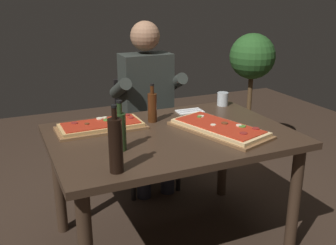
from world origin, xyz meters
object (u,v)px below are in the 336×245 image
at_px(vinegar_bottle_green, 152,107).
at_px(pizza_rectangular_left, 219,128).
at_px(dining_table, 171,148).
at_px(tumbler_near_camera, 223,99).
at_px(pizza_rectangular_front, 101,126).
at_px(wine_bottle_dark, 120,130).
at_px(diner_chair, 143,127).
at_px(seated_diner, 148,100).
at_px(oil_bottle_amber, 116,145).
at_px(potted_plant_corner, 250,86).

bearing_deg(vinegar_bottle_green, pizza_rectangular_left, -48.51).
bearing_deg(pizza_rectangular_left, dining_table, 161.62).
bearing_deg(pizza_rectangular_left, tumbler_near_camera, 56.58).
height_order(pizza_rectangular_front, vinegar_bottle_green, vinegar_bottle_green).
distance_m(pizza_rectangular_left, vinegar_bottle_green, 0.45).
bearing_deg(pizza_rectangular_left, pizza_rectangular_front, 152.83).
bearing_deg(wine_bottle_dark, vinegar_bottle_green, 48.65).
height_order(dining_table, diner_chair, diner_chair).
relative_size(tumbler_near_camera, seated_diner, 0.07).
bearing_deg(tumbler_near_camera, diner_chair, 133.34).
xyz_separation_m(wine_bottle_dark, oil_bottle_amber, (-0.10, -0.24, 0.02)).
xyz_separation_m(pizza_rectangular_front, vinegar_bottle_green, (0.34, 0.01, 0.08)).
bearing_deg(vinegar_bottle_green, seated_diner, 71.73).
xyz_separation_m(tumbler_near_camera, potted_plant_corner, (0.70, 0.64, -0.11)).
bearing_deg(seated_diner, vinegar_bottle_green, -108.27).
bearing_deg(oil_bottle_amber, wine_bottle_dark, 68.32).
height_order(oil_bottle_amber, diner_chair, oil_bottle_amber).
height_order(wine_bottle_dark, seated_diner, seated_diner).
bearing_deg(pizza_rectangular_left, diner_chair, 97.92).
distance_m(pizza_rectangular_front, wine_bottle_dark, 0.37).
bearing_deg(pizza_rectangular_front, vinegar_bottle_green, 1.52).
height_order(dining_table, wine_bottle_dark, wine_bottle_dark).
bearing_deg(potted_plant_corner, seated_diner, -166.04).
relative_size(seated_diner, potted_plant_corner, 1.13).
bearing_deg(seated_diner, pizza_rectangular_left, -80.95).
height_order(oil_bottle_amber, vinegar_bottle_green, oil_bottle_amber).
height_order(wine_bottle_dark, vinegar_bottle_green, wine_bottle_dark).
bearing_deg(oil_bottle_amber, pizza_rectangular_left, 21.41).
bearing_deg(oil_bottle_amber, pizza_rectangular_front, 81.87).
height_order(seated_diner, potted_plant_corner, seated_diner).
distance_m(diner_chair, potted_plant_corner, 1.17).
bearing_deg(seated_diner, oil_bottle_amber, -117.88).
height_order(pizza_rectangular_left, wine_bottle_dark, wine_bottle_dark).
relative_size(oil_bottle_amber, potted_plant_corner, 0.27).
relative_size(pizza_rectangular_front, oil_bottle_amber, 1.66).
height_order(pizza_rectangular_left, seated_diner, seated_diner).
relative_size(dining_table, tumbler_near_camera, 14.44).
relative_size(dining_table, oil_bottle_amber, 4.36).
distance_m(pizza_rectangular_left, tumbler_near_camera, 0.57).
distance_m(pizza_rectangular_front, diner_chair, 0.84).
distance_m(vinegar_bottle_green, seated_diner, 0.53).
xyz_separation_m(vinegar_bottle_green, seated_diner, (0.16, 0.49, -0.10)).
bearing_deg(diner_chair, potted_plant_corner, 8.18).
xyz_separation_m(dining_table, potted_plant_corner, (1.28, 1.02, 0.03)).
distance_m(tumbler_near_camera, seated_diner, 0.57).
bearing_deg(seated_diner, potted_plant_corner, 13.96).
bearing_deg(tumbler_near_camera, seated_diner, 141.70).
xyz_separation_m(oil_bottle_amber, potted_plant_corner, (1.73, 1.39, -0.20)).
bearing_deg(dining_table, diner_chair, 80.74).
distance_m(wine_bottle_dark, oil_bottle_amber, 0.26).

